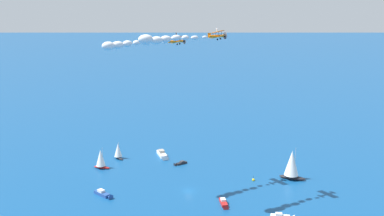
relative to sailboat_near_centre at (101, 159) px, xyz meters
name	(u,v)px	position (x,y,z in m)	size (l,w,h in m)	color
ground_plane	(189,191)	(35.93, 24.47, -4.21)	(2000.00, 2000.00, 0.00)	navy
sailboat_near_centre	(101,159)	(0.00, 0.00, 0.00)	(6.13, 6.76, 9.22)	#B21E1E
sailboat_far_stbd	(292,165)	(41.94, 65.98, 1.80)	(9.26, 9.22, 13.17)	black
motorboat_inshore	(224,204)	(51.75, 30.87, -3.61)	(7.96, 4.09, 2.24)	#B21E1E
motorboat_offshore	(180,163)	(9.25, 31.96, -3.73)	(2.80, 6.28, 1.77)	black
motorboat_trailing	(104,194)	(27.67, -5.13, -3.54)	(8.76, 5.54, 2.50)	#23478C
motorboat_ahead	(163,155)	(-2.97, 28.58, -3.35)	(11.22, 3.96, 3.19)	white
sailboat_outer_ring_d	(118,151)	(-8.73, 9.70, -0.58)	(6.39, 4.12, 7.94)	black
marker_buoy	(253,180)	(37.42, 51.42, -3.82)	(1.10, 1.10, 2.10)	yellow
biplane_lead	(177,41)	(27.39, 23.71, 50.29)	(7.50, 6.91, 3.68)	orange
wingwalker_lead	(176,35)	(26.96, 23.67, 52.44)	(0.91, 0.25, 1.79)	black
smoke_trail_lead	(122,45)	(30.00, 2.86, 49.99)	(5.99, 23.78, 3.45)	silver
biplane_wingman	(217,36)	(43.64, 31.60, 53.01)	(7.50, 6.91, 3.68)	orange
wingwalker_wingman	(217,29)	(43.22, 31.56, 55.12)	(1.49, 0.27, 1.53)	white
smoke_trail_wingman	(161,39)	(45.98, 10.83, 52.74)	(5.31, 24.26, 3.60)	silver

